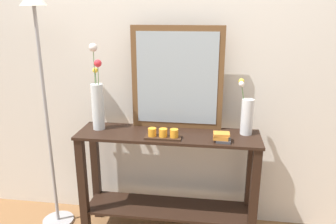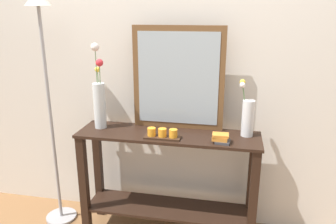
# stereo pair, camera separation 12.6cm
# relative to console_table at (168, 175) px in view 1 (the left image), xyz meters

# --- Properties ---
(wall_back) EXTENTS (6.40, 0.08, 2.70)m
(wall_back) POSITION_rel_console_table_xyz_m (0.00, 0.29, 0.87)
(wall_back) COLOR silver
(wall_back) RESTS_ON ground
(console_table) EXTENTS (1.27, 0.34, 0.81)m
(console_table) POSITION_rel_console_table_xyz_m (0.00, 0.00, 0.00)
(console_table) COLOR black
(console_table) RESTS_ON ground
(mirror_leaning) EXTENTS (0.65, 0.03, 0.73)m
(mirror_leaning) POSITION_rel_console_table_xyz_m (0.04, 0.14, 0.68)
(mirror_leaning) COLOR brown
(mirror_leaning) RESTS_ON console_table
(tall_vase_left) EXTENTS (0.10, 0.11, 0.61)m
(tall_vase_left) POSITION_rel_console_table_xyz_m (-0.51, 0.03, 0.53)
(tall_vase_left) COLOR silver
(tall_vase_left) RESTS_ON console_table
(vase_right) EXTENTS (0.11, 0.10, 0.38)m
(vase_right) POSITION_rel_console_table_xyz_m (0.53, 0.07, 0.46)
(vase_right) COLOR silver
(vase_right) RESTS_ON console_table
(candle_tray) EXTENTS (0.24, 0.09, 0.07)m
(candle_tray) POSITION_rel_console_table_xyz_m (-0.02, -0.09, 0.35)
(candle_tray) COLOR #382316
(candle_tray) RESTS_ON console_table
(book_stack) EXTENTS (0.12, 0.10, 0.06)m
(book_stack) POSITION_rel_console_table_xyz_m (0.37, -0.10, 0.35)
(book_stack) COLOR #424247
(book_stack) RESTS_ON console_table
(floor_lamp) EXTENTS (0.24, 0.24, 1.75)m
(floor_lamp) POSITION_rel_console_table_xyz_m (-0.89, 0.01, 0.70)
(floor_lamp) COLOR #9E9EA3
(floor_lamp) RESTS_ON ground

